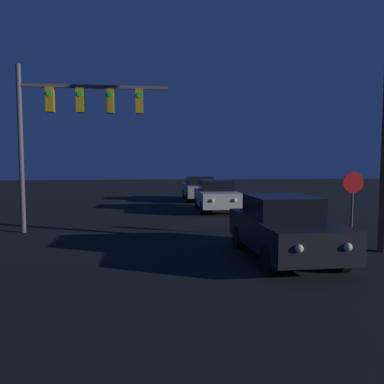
# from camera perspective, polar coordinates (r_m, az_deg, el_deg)

# --- Properties ---
(car_near) EXTENTS (2.09, 4.59, 1.68)m
(car_near) POSITION_cam_1_polar(r_m,az_deg,el_deg) (10.49, 13.78, -5.24)
(car_near) COLOR black
(car_near) RESTS_ON ground_plane
(car_mid) EXTENTS (2.12, 4.60, 1.68)m
(car_mid) POSITION_cam_1_polar(r_m,az_deg,el_deg) (20.25, 3.71, -0.52)
(car_mid) COLOR beige
(car_mid) RESTS_ON ground_plane
(car_far) EXTENTS (2.06, 4.58, 1.68)m
(car_far) POSITION_cam_1_polar(r_m,az_deg,el_deg) (25.91, 1.09, 0.56)
(car_far) COLOR #99999E
(car_far) RESTS_ON ground_plane
(traffic_signal_mast) EXTENTS (5.52, 0.30, 6.16)m
(traffic_signal_mast) POSITION_cam_1_polar(r_m,az_deg,el_deg) (14.86, -18.23, 10.96)
(traffic_signal_mast) COLOR #4C4C51
(traffic_signal_mast) RESTS_ON ground_plane
(stop_sign) EXTENTS (0.70, 0.07, 2.31)m
(stop_sign) POSITION_cam_1_polar(r_m,az_deg,el_deg) (13.22, 23.28, -0.19)
(stop_sign) COLOR #4C4C51
(stop_sign) RESTS_ON ground_plane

